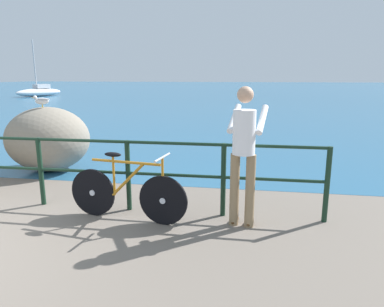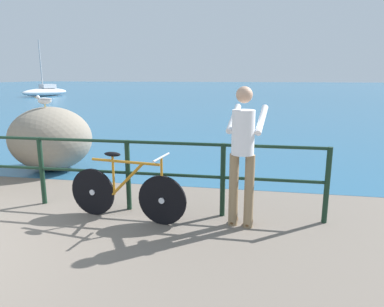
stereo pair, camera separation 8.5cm
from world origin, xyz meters
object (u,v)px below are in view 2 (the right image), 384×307
object	(u,v)px
bicycle	(126,192)
sailboat	(45,91)
seagull	(44,100)
breakwater_boulder_main	(50,139)
person_at_railing	(243,151)

from	to	relation	value
bicycle	sailboat	xyz separation A→B (m)	(-17.19, 25.32, 0.03)
seagull	breakwater_boulder_main	bearing A→B (deg)	-107.30
person_at_railing	breakwater_boulder_main	size ratio (longest dim) A/B	1.06
person_at_railing	breakwater_boulder_main	bearing A→B (deg)	72.23
bicycle	breakwater_boulder_main	xyz separation A→B (m)	(-2.42, 2.18, 0.25)
person_at_railing	seagull	world-z (taller)	person_at_railing
bicycle	seagull	world-z (taller)	seagull
bicycle	seagull	bearing A→B (deg)	147.74
bicycle	sailboat	distance (m)	30.60
bicycle	sailboat	world-z (taller)	sailboat
breakwater_boulder_main	seagull	distance (m)	0.79
seagull	person_at_railing	bearing A→B (deg)	135.31
breakwater_boulder_main	seagull	world-z (taller)	seagull
person_at_railing	bicycle	bearing A→B (deg)	103.06
bicycle	person_at_railing	distance (m)	1.63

